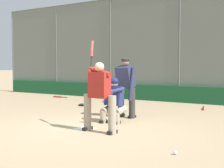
{
  "coord_description": "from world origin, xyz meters",
  "views": [
    {
      "loc": [
        -4.55,
        6.03,
        1.54
      ],
      "look_at": [
        -0.15,
        -1.0,
        1.05
      ],
      "focal_mm": 50.0,
      "sensor_mm": 36.0,
      "label": 1
    }
  ],
  "objects": [
    {
      "name": "ground_plane",
      "position": [
        0.0,
        0.0,
        0.0
      ],
      "size": [
        160.0,
        160.0,
        0.0
      ],
      "primitive_type": "plane",
      "color": "tan"
    },
    {
      "name": "home_plate_marker",
      "position": [
        0.0,
        0.0,
        0.01
      ],
      "size": [
        0.43,
        0.43,
        0.01
      ],
      "primitive_type": "cube",
      "color": "white",
      "rests_on": "ground_plane"
    },
    {
      "name": "baseball_loose",
      "position": [
        -2.66,
        0.95,
        0.04
      ],
      "size": [
        0.07,
        0.07,
        0.07
      ],
      "primitive_type": "sphere",
      "color": "white",
      "rests_on": "ground_plane"
    },
    {
      "name": "catcher_behind_plate",
      "position": [
        -0.14,
        -1.08,
        0.63
      ],
      "size": [
        0.65,
        0.76,
        1.22
      ],
      "rotation": [
        0.0,
        0.0,
        0.05
      ],
      "color": "gray",
      "rests_on": "ground_plane"
    },
    {
      "name": "spare_bat_near_backstop",
      "position": [
        5.57,
        -5.3,
        0.03
      ],
      "size": [
        0.86,
        0.07,
        0.07
      ],
      "rotation": [
        0.0,
        0.0,
        6.27
      ],
      "color": "black",
      "rests_on": "ground_plane"
    },
    {
      "name": "backstop_fence",
      "position": [
        0.0,
        -6.57,
        2.45
      ],
      "size": [
        20.57,
        0.08,
        4.71
      ],
      "color": "#515651",
      "rests_on": "ground_plane"
    },
    {
      "name": "spare_bat_third_base_side",
      "position": [
        -1.5,
        -4.92,
        0.03
      ],
      "size": [
        0.27,
        0.83,
        0.07
      ],
      "rotation": [
        0.0,
        0.0,
        1.84
      ],
      "color": "black",
      "rests_on": "ground_plane"
    },
    {
      "name": "equipment_bag_dugout_side",
      "position": [
        3.15,
        -6.03,
        0.13
      ],
      "size": [
        1.11,
        0.27,
        0.27
      ],
      "color": "navy",
      "rests_on": "ground_plane"
    },
    {
      "name": "fielding_glove_on_dirt",
      "position": [
        2.67,
        -3.36,
        0.05
      ],
      "size": [
        0.28,
        0.21,
        0.1
      ],
      "color": "black",
      "rests_on": "ground_plane"
    },
    {
      "name": "padding_wall",
      "position": [
        0.0,
        -6.47,
        0.35
      ],
      "size": [
        20.08,
        0.18,
        0.7
      ],
      "primitive_type": "cube",
      "color": "#19512D",
      "rests_on": "ground_plane"
    },
    {
      "name": "batter_at_plate",
      "position": [
        -0.51,
        0.12,
        0.88
      ],
      "size": [
        1.0,
        0.65,
        2.16
      ],
      "rotation": [
        0.0,
        0.0,
        -0.06
      ],
      "color": "gray",
      "rests_on": "ground_plane"
    },
    {
      "name": "umpire_home",
      "position": [
        -0.03,
        -1.96,
        0.94
      ],
      "size": [
        0.7,
        0.49,
        1.75
      ],
      "rotation": [
        0.0,
        0.0,
        -0.14
      ],
      "color": "#333333",
      "rests_on": "ground_plane"
    },
    {
      "name": "bleachers_beyond",
      "position": [
        1.21,
        -8.72,
        0.38
      ],
      "size": [
        14.34,
        1.95,
        1.16
      ],
      "color": "slate",
      "rests_on": "ground_plane"
    }
  ]
}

